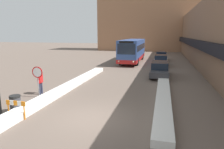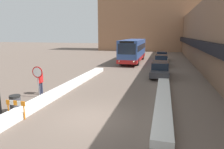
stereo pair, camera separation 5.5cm
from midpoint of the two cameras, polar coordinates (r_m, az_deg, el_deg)
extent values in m
plane|color=#66564C|center=(10.42, -6.35, -12.35)|extent=(160.00, 160.00, 0.00)
cube|color=brown|center=(33.52, 26.25, 10.04)|extent=(5.00, 60.00, 8.03)
cube|color=black|center=(33.11, 21.39, 8.75)|extent=(0.50, 60.00, 0.90)
cube|color=#996B4C|center=(53.60, 11.27, 16.17)|extent=(26.00, 8.00, 17.48)
cube|color=silver|center=(15.28, -13.62, -4.08)|extent=(0.90, 17.36, 0.36)
cube|color=silver|center=(13.91, 14.54, -5.68)|extent=(0.90, 12.84, 0.36)
cube|color=#335193|center=(30.47, 6.10, 7.13)|extent=(2.59, 10.86, 2.93)
cube|color=red|center=(30.59, 6.05, 4.87)|extent=(2.61, 10.88, 0.51)
cube|color=#192333|center=(30.45, 6.12, 7.90)|extent=(2.62, 9.99, 0.81)
cube|color=#192333|center=(25.09, 4.25, 7.24)|extent=(2.28, 0.03, 1.32)
cube|color=black|center=(25.04, 4.27, 9.16)|extent=(1.81, 0.03, 0.28)
sphere|color=#F2EAC6|center=(25.43, 2.12, 3.80)|extent=(0.20, 0.20, 0.20)
sphere|color=#F2EAC6|center=(25.09, 6.29, 3.63)|extent=(0.20, 0.20, 0.20)
cylinder|color=black|center=(27.53, 2.56, 3.82)|extent=(0.28, 1.03, 1.03)
cylinder|color=black|center=(27.14, 7.43, 3.62)|extent=(0.28, 1.03, 1.03)
cylinder|color=black|center=(34.10, 4.94, 5.27)|extent=(0.28, 1.03, 1.03)
cylinder|color=black|center=(33.78, 8.89, 5.12)|extent=(0.28, 1.03, 1.03)
cube|color=#38383D|center=(20.59, 13.59, 0.91)|extent=(1.79, 4.84, 0.56)
cube|color=#192333|center=(20.61, 13.68, 2.64)|extent=(1.58, 2.66, 0.66)
cylinder|color=black|center=(19.17, 15.90, -0.65)|extent=(0.20, 0.61, 0.61)
cylinder|color=black|center=(19.19, 11.03, -0.41)|extent=(0.20, 0.61, 0.61)
cylinder|color=black|center=(22.11, 15.76, 0.93)|extent=(0.20, 0.61, 0.61)
cylinder|color=black|center=(22.13, 11.54, 1.15)|extent=(0.20, 0.61, 0.61)
cube|color=silver|center=(27.54, 13.91, 3.52)|extent=(1.77, 4.59, 0.53)
cube|color=#192333|center=(27.58, 13.98, 4.78)|extent=(1.55, 2.53, 0.65)
cylinder|color=black|center=(26.16, 15.60, 2.59)|extent=(0.20, 0.67, 0.67)
cylinder|color=black|center=(26.17, 12.08, 2.76)|extent=(0.20, 0.67, 0.67)
cylinder|color=black|center=(28.98, 15.53, 3.43)|extent=(0.20, 0.67, 0.67)
cylinder|color=black|center=(28.99, 12.35, 3.58)|extent=(0.20, 0.67, 0.67)
cube|color=black|center=(33.33, 14.08, 4.84)|extent=(1.76, 4.35, 0.52)
cube|color=#192333|center=(33.38, 14.13, 5.85)|extent=(1.55, 2.39, 0.64)
cylinder|color=black|center=(32.02, 15.47, 4.16)|extent=(0.20, 0.67, 0.67)
cylinder|color=black|center=(32.03, 12.59, 4.31)|extent=(0.20, 0.67, 0.67)
cylinder|color=black|center=(34.70, 15.42, 4.70)|extent=(0.20, 0.67, 0.67)
cylinder|color=black|center=(34.71, 12.77, 4.84)|extent=(0.20, 0.67, 0.67)
cylinder|color=gray|center=(14.19, -20.21, -2.02)|extent=(0.07, 0.07, 2.11)
cylinder|color=red|center=(14.04, -20.44, 0.64)|extent=(0.76, 0.03, 0.76)
cylinder|color=white|center=(14.03, -20.48, 0.63)|extent=(0.62, 0.01, 0.62)
cylinder|color=#333851|center=(15.19, -19.29, -3.58)|extent=(0.13, 0.13, 0.83)
cylinder|color=#333851|center=(14.93, -19.75, -3.87)|extent=(0.13, 0.13, 0.83)
cube|color=red|center=(14.89, -19.71, -1.01)|extent=(0.28, 0.48, 0.63)
sphere|color=tan|center=(14.81, -19.82, 0.61)|extent=(0.23, 0.23, 0.23)
cylinder|color=red|center=(15.10, -19.35, -0.94)|extent=(0.10, 0.10, 0.59)
cylinder|color=red|center=(14.70, -20.05, -1.32)|extent=(0.10, 0.10, 0.59)
cylinder|color=#38383D|center=(12.16, -25.73, -7.76)|extent=(0.56, 0.56, 0.85)
cylinder|color=black|center=(12.03, -25.93, -5.62)|extent=(0.59, 0.59, 0.10)
cylinder|color=orange|center=(11.60, -27.33, -9.23)|extent=(0.06, 0.06, 0.70)
cylinder|color=orange|center=(11.02, -23.64, -9.97)|extent=(0.06, 0.06, 0.70)
cube|color=orange|center=(11.43, -27.44, -7.04)|extent=(0.22, 0.04, 0.24)
cube|color=white|center=(11.29, -26.61, -7.19)|extent=(0.22, 0.04, 0.24)
cube|color=orange|center=(11.15, -25.75, -7.33)|extent=(0.22, 0.04, 0.24)
cube|color=white|center=(11.01, -24.86, -7.48)|extent=(0.22, 0.04, 0.24)
cube|color=orange|center=(10.88, -23.96, -7.64)|extent=(0.22, 0.04, 0.24)
camera|label=1|loc=(0.03, -89.88, 0.02)|focal=32.00mm
camera|label=2|loc=(0.03, 90.12, -0.02)|focal=32.00mm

